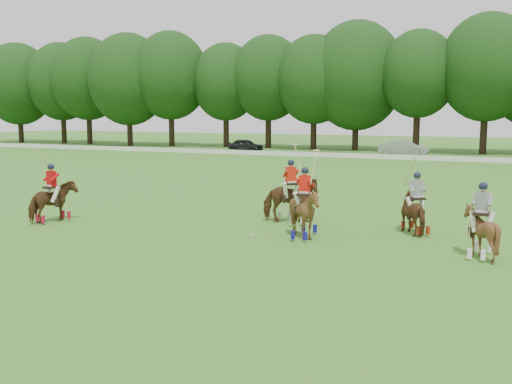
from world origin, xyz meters
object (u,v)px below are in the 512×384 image
at_px(car_mid, 404,148).
at_px(polo_red_c, 304,212).
at_px(car_left, 246,145).
at_px(polo_stripe_a, 416,212).
at_px(polo_stripe_b, 481,231).
at_px(polo_red_a, 53,201).
at_px(polo_red_b, 291,200).
at_px(polo_ball, 253,235).

xyz_separation_m(car_mid, polo_red_c, (2.80, -38.95, 0.12)).
xyz_separation_m(car_left, polo_stripe_a, (23.28, -36.69, 0.11)).
bearing_deg(polo_stripe_b, polo_red_c, 175.50).
height_order(car_left, polo_red_c, polo_red_c).
distance_m(car_left, polo_red_a, 41.33).
xyz_separation_m(car_mid, polo_red_b, (1.46, -36.64, 0.13)).
relative_size(polo_red_b, polo_ball, 33.58).
height_order(polo_red_b, polo_stripe_b, polo_red_b).
distance_m(polo_red_b, polo_red_c, 2.67).
relative_size(car_mid, polo_stripe_a, 1.72).
height_order(polo_red_b, polo_red_c, polo_red_b).
relative_size(polo_red_a, polo_stripe_b, 1.26).
distance_m(polo_red_c, polo_ball, 1.99).
bearing_deg(polo_red_c, polo_ball, -166.37).
xyz_separation_m(polo_red_a, polo_stripe_b, (15.64, 0.74, -0.03)).
relative_size(polo_red_a, polo_red_b, 0.94).
relative_size(car_left, car_mid, 0.84).
xyz_separation_m(car_mid, polo_red_a, (-7.20, -40.13, 0.05)).
distance_m(polo_red_c, polo_stripe_b, 5.66).
bearing_deg(polo_stripe_b, car_mid, 102.09).
xyz_separation_m(polo_stripe_a, polo_stripe_b, (2.24, -2.71, 0.02)).
bearing_deg(car_mid, polo_red_b, -174.10).
height_order(polo_red_a, polo_stripe_b, polo_red_a).
distance_m(polo_red_b, polo_ball, 2.90).
bearing_deg(polo_red_a, polo_ball, 5.24).
relative_size(polo_red_c, polo_stripe_a, 1.09).
relative_size(car_mid, polo_red_b, 1.56).
height_order(car_mid, polo_stripe_b, polo_stripe_b).
height_order(car_left, polo_red_a, polo_red_a).
height_order(polo_red_b, polo_ball, polo_red_b).
bearing_deg(polo_red_c, car_left, 117.03).
bearing_deg(car_left, polo_red_b, -144.69).
xyz_separation_m(polo_red_b, polo_ball, (-0.41, -2.74, -0.87)).
relative_size(car_mid, polo_stripe_b, 2.09).
relative_size(car_left, polo_red_c, 1.33).
bearing_deg(polo_red_b, polo_stripe_b, -21.54).
bearing_deg(polo_red_a, car_mid, 79.83).
height_order(car_mid, polo_red_c, polo_red_c).
bearing_deg(polo_stripe_a, polo_red_b, 179.47).
distance_m(polo_red_a, polo_red_c, 10.07).
bearing_deg(polo_red_b, polo_red_c, -59.88).
distance_m(polo_red_b, polo_stripe_b, 7.51).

